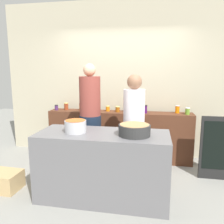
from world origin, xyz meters
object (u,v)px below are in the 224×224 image
preserve_jar_2 (81,107)px  preserve_jar_8 (177,109)px  preserve_jar_4 (108,109)px  cook_with_tongs (90,126)px  preserve_jar_7 (145,109)px  preserve_jar_6 (126,108)px  cook_in_cap (134,133)px  bread_crate (4,181)px  preserve_jar_3 (96,108)px  cooking_pot_left (76,126)px  preserve_jar_5 (118,109)px  preserve_jar_1 (66,106)px  preserve_jar_0 (56,107)px  cooking_pot_center (134,130)px  chalkboard_sign (218,148)px  preserve_jar_9 (187,111)px

preserve_jar_2 → preserve_jar_8: 1.81m
preserve_jar_2 → preserve_jar_4: 0.53m
cook_with_tongs → preserve_jar_7: bearing=40.7°
preserve_jar_4 → preserve_jar_6: preserve_jar_6 is taller
cook_in_cap → bread_crate: (-1.78, -0.66, -0.62)m
cook_with_tongs → bread_crate: 1.47m
preserve_jar_3 → cooking_pot_left: (0.09, -1.40, -0.01)m
preserve_jar_5 → preserve_jar_1: bearing=175.7°
preserve_jar_1 → preserve_jar_7: 1.56m
preserve_jar_1 → preserve_jar_7: size_ratio=0.91×
preserve_jar_5 → cooking_pot_left: bearing=-103.2°
preserve_jar_0 → cook_in_cap: size_ratio=0.06×
cooking_pot_center → chalkboard_sign: size_ratio=0.39×
preserve_jar_3 → preserve_jar_4: bearing=13.4°
preserve_jar_4 → cooking_pot_center: 1.59m
preserve_jar_8 → cooking_pot_left: preserve_jar_8 is taller
cooking_pot_center → cook_in_cap: cook_in_cap is taller
preserve_jar_9 → bread_crate: size_ratio=0.27×
preserve_jar_4 → preserve_jar_5: bearing=-13.9°
preserve_jar_3 → cook_in_cap: cook_in_cap is taller
preserve_jar_4 → preserve_jar_6: (0.35, 0.04, 0.01)m
preserve_jar_5 → preserve_jar_9: bearing=-0.7°
preserve_jar_2 → preserve_jar_3: (0.30, -0.05, -0.01)m
cooking_pot_left → bread_crate: size_ratio=0.63×
preserve_jar_5 → preserve_jar_6: size_ratio=0.95×
preserve_jar_2 → preserve_jar_8: (1.81, 0.05, 0.00)m
preserve_jar_0 → preserve_jar_1: (0.17, 0.08, 0.02)m
preserve_jar_4 → bread_crate: bearing=-129.1°
preserve_jar_2 → bread_crate: preserve_jar_2 is taller
cooking_pot_center → cook_with_tongs: size_ratio=0.22×
preserve_jar_5 → bread_crate: 2.19m
preserve_jar_6 → cook_in_cap: size_ratio=0.07×
preserve_jar_3 → cook_in_cap: size_ratio=0.07×
cooking_pot_left → chalkboard_sign: 2.20m
cooking_pot_left → cook_with_tongs: cook_with_tongs is taller
chalkboard_sign → cook_with_tongs: bearing=-174.4°
preserve_jar_3 → cooking_pot_center: 1.65m
preserve_jar_4 → preserve_jar_8: 1.28m
preserve_jar_5 → cook_with_tongs: 0.82m
preserve_jar_1 → preserve_jar_5: (1.04, -0.08, -0.01)m
preserve_jar_2 → preserve_jar_7: 1.24m
preserve_jar_4 → cook_with_tongs: cook_with_tongs is taller
preserve_jar_0 → preserve_jar_1: preserve_jar_1 is taller
preserve_jar_6 → cooking_pot_center: (0.29, -1.50, -0.02)m
preserve_jar_6 → cooking_pot_left: (-0.48, -1.49, -0.01)m
preserve_jar_3 → bread_crate: (-0.99, -1.44, -0.85)m
preserve_jar_4 → cook_in_cap: (0.57, -0.83, -0.23)m
preserve_jar_2 → cook_with_tongs: cook_with_tongs is taller
preserve_jar_4 → preserve_jar_9: size_ratio=0.84×
preserve_jar_0 → cook_in_cap: bearing=-26.3°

